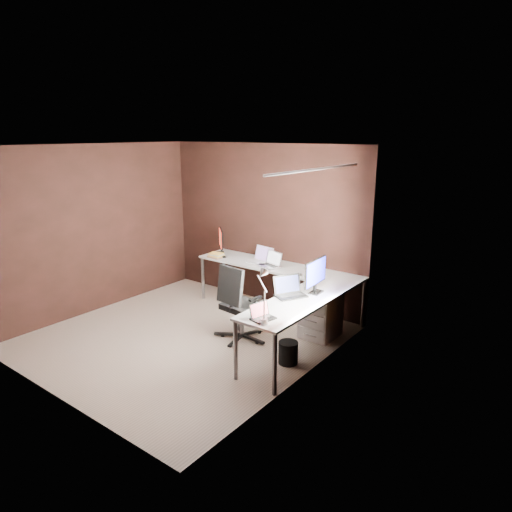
{
  "coord_description": "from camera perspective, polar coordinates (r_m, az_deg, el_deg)",
  "views": [
    {
      "loc": [
        4.15,
        -3.9,
        2.65
      ],
      "look_at": [
        0.5,
        0.95,
        1.0
      ],
      "focal_mm": 32.0,
      "sensor_mm": 36.0,
      "label": 1
    }
  ],
  "objects": [
    {
      "name": "book_stack",
      "position": [
        7.26,
        -5.0,
        0.08
      ],
      "size": [
        0.24,
        0.2,
        0.07
      ],
      "rotation": [
        0.0,
        0.0,
        0.07
      ],
      "color": "#9B6C53",
      "rests_on": "desk"
    },
    {
      "name": "laptop_black_big",
      "position": [
        5.57,
        4.18,
        -4.44
      ],
      "size": [
        0.4,
        0.44,
        0.24
      ],
      "rotation": [
        0.0,
        0.0,
        1.07
      ],
      "color": "black",
      "rests_on": "desk"
    },
    {
      "name": "laptop_white",
      "position": [
        6.96,
        0.67,
        -0.39
      ],
      "size": [
        0.39,
        0.3,
        0.24
      ],
      "rotation": [
        0.0,
        0.0,
        -0.14
      ],
      "color": "white",
      "rests_on": "desk"
    },
    {
      "name": "drawer_pedestal",
      "position": [
        6.19,
        8.11,
        -7.27
      ],
      "size": [
        0.42,
        0.5,
        0.6
      ],
      "primitive_type": "cube",
      "color": "white",
      "rests_on": "ground"
    },
    {
      "name": "desk_lamp",
      "position": [
        4.73,
        0.86,
        -4.15
      ],
      "size": [
        0.19,
        0.21,
        0.56
      ],
      "rotation": [
        0.0,
        0.0,
        0.42
      ],
      "color": "slate",
      "rests_on": "desk"
    },
    {
      "name": "room",
      "position": [
        5.66,
        -6.62,
        1.05
      ],
      "size": [
        3.6,
        3.6,
        2.5
      ],
      "color": "tan",
      "rests_on": "ground"
    },
    {
      "name": "laptop_black_small",
      "position": [
        4.89,
        0.71,
        -7.42
      ],
      "size": [
        0.23,
        0.28,
        0.17
      ],
      "rotation": [
        0.0,
        0.0,
        1.34
      ],
      "color": "black",
      "rests_on": "desk"
    },
    {
      "name": "laptop_silver",
      "position": [
        6.77,
        1.91,
        -0.88
      ],
      "size": [
        0.38,
        0.31,
        0.22
      ],
      "rotation": [
        0.0,
        0.0,
        -0.27
      ],
      "color": "silver",
      "rests_on": "desk"
    },
    {
      "name": "monitor_left",
      "position": [
        7.46,
        -4.39,
        2.02
      ],
      "size": [
        0.35,
        0.34,
        0.4
      ],
      "rotation": [
        0.0,
        0.0,
        -0.78
      ],
      "color": "black",
      "rests_on": "desk"
    },
    {
      "name": "desk",
      "position": [
        6.26,
        3.05,
        -3.21
      ],
      "size": [
        2.65,
        2.25,
        0.73
      ],
      "color": "white",
      "rests_on": "ground"
    },
    {
      "name": "monitor_right",
      "position": [
        5.65,
        7.45,
        -2.21
      ],
      "size": [
        0.14,
        0.52,
        0.43
      ],
      "rotation": [
        0.0,
        0.0,
        1.63
      ],
      "color": "black",
      "rests_on": "desk"
    },
    {
      "name": "wastebasket",
      "position": [
        5.52,
        4.04,
        -11.94
      ],
      "size": [
        0.3,
        0.3,
        0.27
      ],
      "primitive_type": "cylinder",
      "rotation": [
        0.0,
        0.0,
        -0.38
      ],
      "color": "black",
      "rests_on": "ground"
    },
    {
      "name": "office_chair",
      "position": [
        6.05,
        -2.0,
        -7.67
      ],
      "size": [
        0.57,
        0.57,
        1.02
      ],
      "rotation": [
        0.0,
        0.0,
        -0.09
      ],
      "color": "black",
      "rests_on": "ground"
    },
    {
      "name": "mouse_left",
      "position": [
        7.22,
        -4.05,
        -0.12
      ],
      "size": [
        0.1,
        0.06,
        0.04
      ],
      "primitive_type": "ellipsoid",
      "rotation": [
        0.0,
        0.0,
        -0.02
      ],
      "color": "black",
      "rests_on": "desk"
    },
    {
      "name": "mouse_corner",
      "position": [
        6.37,
        5.49,
        -2.29
      ],
      "size": [
        0.09,
        0.07,
        0.03
      ],
      "primitive_type": "ellipsoid",
      "rotation": [
        0.0,
        0.0,
        -0.39
      ],
      "color": "black",
      "rests_on": "desk"
    }
  ]
}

